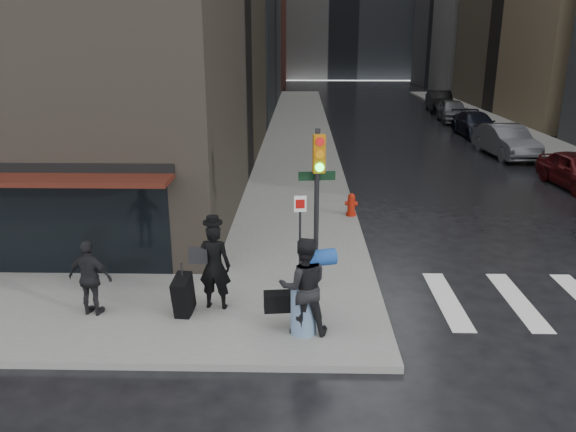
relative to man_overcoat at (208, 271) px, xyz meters
The scene contains 13 objects.
ground 2.08m from the man_overcoat, ahead, with size 140.00×140.00×0.00m, color black.
sidewalk_left 26.91m from the man_overcoat, 86.16° to the left, with size 4.00×50.00×0.15m, color slate.
sidewalk_right 30.90m from the man_overcoat, 60.30° to the left, with size 3.00×50.00×0.15m, color slate.
storefront 5.54m from the man_overcoat, 161.59° to the left, with size 8.40×1.11×2.83m.
man_overcoat is the anchor object (origin of this frame).
man_jeans 2.23m from the man_overcoat, 25.92° to the right, with size 1.45×0.86×1.99m.
man_greycoat 2.42m from the man_overcoat, behind, with size 1.02×0.58×1.64m.
traffic_light 2.95m from the man_overcoat, 26.00° to the left, with size 0.92×0.49×3.70m.
fire_hydrant 7.67m from the man_overcoat, 61.90° to the left, with size 0.43×0.33×0.75m.
parked_car_2 21.19m from the man_overcoat, 54.72° to the left, with size 1.68×4.81×1.59m, color #4D4E53.
parked_car_3 26.63m from the man_overcoat, 61.87° to the left, with size 1.99×4.89×1.42m, color black.
parked_car_4 32.29m from the man_overcoat, 66.79° to the left, with size 1.86×4.63×1.58m, color #535459.
parked_car_5 38.23m from the man_overcoat, 69.73° to the left, with size 1.73×4.95×1.63m, color black.
Camera 1 is at (0.14, -10.71, 5.71)m, focal length 35.00 mm.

